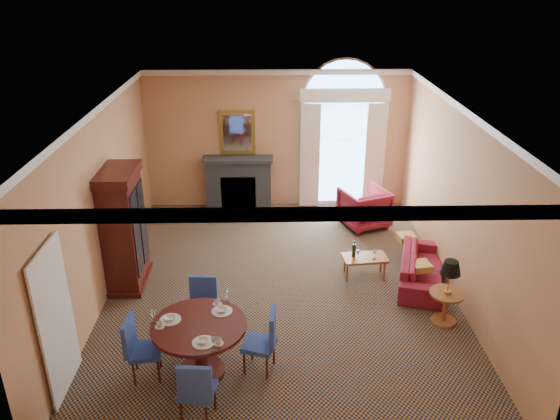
{
  "coord_description": "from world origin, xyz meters",
  "views": [
    {
      "loc": [
        -0.19,
        -8.29,
        5.24
      ],
      "look_at": [
        0.0,
        0.5,
        1.3
      ],
      "focal_mm": 35.0,
      "sensor_mm": 36.0,
      "label": 1
    }
  ],
  "objects_px": {
    "sofa": "(422,268)",
    "side_table": "(448,285)",
    "armoire": "(124,231)",
    "dining_table": "(200,338)",
    "armchair": "(364,208)",
    "coffee_table": "(364,258)"
  },
  "relations": [
    {
      "from": "armchair",
      "to": "coffee_table",
      "type": "height_order",
      "value": "armchair"
    },
    {
      "from": "dining_table",
      "to": "armoire",
      "type": "bearing_deg",
      "value": 122.63
    },
    {
      "from": "coffee_table",
      "to": "armchair",
      "type": "bearing_deg",
      "value": 75.0
    },
    {
      "from": "dining_table",
      "to": "armchair",
      "type": "xyz_separation_m",
      "value": [
        3.04,
        4.72,
        -0.17
      ]
    },
    {
      "from": "sofa",
      "to": "armchair",
      "type": "xyz_separation_m",
      "value": [
        -0.67,
        2.35,
        0.15
      ]
    },
    {
      "from": "armchair",
      "to": "side_table",
      "type": "xyz_separation_m",
      "value": [
        0.72,
        -3.59,
        0.26
      ]
    },
    {
      "from": "armchair",
      "to": "dining_table",
      "type": "bearing_deg",
      "value": 35.52
    },
    {
      "from": "coffee_table",
      "to": "side_table",
      "type": "height_order",
      "value": "side_table"
    },
    {
      "from": "armoire",
      "to": "coffee_table",
      "type": "bearing_deg",
      "value": 1.54
    },
    {
      "from": "sofa",
      "to": "armchair",
      "type": "relative_size",
      "value": 1.99
    },
    {
      "from": "armoire",
      "to": "dining_table",
      "type": "distance_m",
      "value": 2.93
    },
    {
      "from": "sofa",
      "to": "dining_table",
      "type": "bearing_deg",
      "value": 138.35
    },
    {
      "from": "sofa",
      "to": "side_table",
      "type": "relative_size",
      "value": 1.72
    },
    {
      "from": "coffee_table",
      "to": "sofa",
      "type": "bearing_deg",
      "value": -16.21
    },
    {
      "from": "sofa",
      "to": "side_table",
      "type": "bearing_deg",
      "value": -161.98
    },
    {
      "from": "coffee_table",
      "to": "side_table",
      "type": "relative_size",
      "value": 0.77
    },
    {
      "from": "dining_table",
      "to": "armchair",
      "type": "bearing_deg",
      "value": 57.26
    },
    {
      "from": "side_table",
      "to": "armchair",
      "type": "bearing_deg",
      "value": 101.33
    },
    {
      "from": "sofa",
      "to": "side_table",
      "type": "height_order",
      "value": "side_table"
    },
    {
      "from": "dining_table",
      "to": "sofa",
      "type": "distance_m",
      "value": 4.41
    },
    {
      "from": "armchair",
      "to": "coffee_table",
      "type": "relative_size",
      "value": 1.12
    },
    {
      "from": "armoire",
      "to": "sofa",
      "type": "relative_size",
      "value": 1.16
    }
  ]
}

